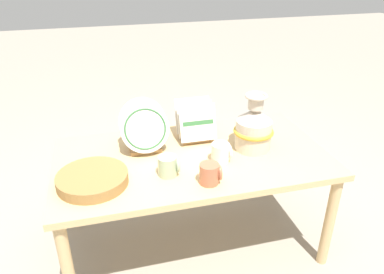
% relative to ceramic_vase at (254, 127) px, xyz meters
% --- Properties ---
extents(ground_plane, '(14.00, 14.00, 0.00)m').
position_rel_ceramic_vase_xyz_m(ground_plane, '(-0.34, 0.01, -0.73)').
color(ground_plane, gray).
extents(display_table, '(1.44, 0.78, 0.60)m').
position_rel_ceramic_vase_xyz_m(display_table, '(-0.34, 0.01, -0.19)').
color(display_table, tan).
rests_on(display_table, ground_plane).
extents(ceramic_vase, '(0.22, 0.22, 0.32)m').
position_rel_ceramic_vase_xyz_m(ceramic_vase, '(0.00, 0.00, 0.00)').
color(ceramic_vase, beige).
rests_on(ceramic_vase, display_table).
extents(dish_rack_round_plates, '(0.26, 0.20, 0.27)m').
position_rel_ceramic_vase_xyz_m(dish_rack_round_plates, '(-0.57, 0.13, -0.01)').
color(dish_rack_round_plates, tan).
rests_on(dish_rack_round_plates, display_table).
extents(dish_rack_square_plates, '(0.21, 0.18, 0.22)m').
position_rel_ceramic_vase_xyz_m(dish_rack_square_plates, '(-0.27, 0.19, -0.04)').
color(dish_rack_square_plates, tan).
rests_on(dish_rack_square_plates, display_table).
extents(wicker_charger_stack, '(0.33, 0.33, 0.05)m').
position_rel_ceramic_vase_xyz_m(wicker_charger_stack, '(-0.86, -0.13, -0.10)').
color(wicker_charger_stack, olive).
rests_on(wicker_charger_stack, display_table).
extents(mug_cream_glaze, '(0.10, 0.09, 0.10)m').
position_rel_ceramic_vase_xyz_m(mug_cream_glaze, '(-0.21, -0.09, -0.08)').
color(mug_cream_glaze, silver).
rests_on(mug_cream_glaze, display_table).
extents(mug_sage_glaze, '(0.10, 0.09, 0.10)m').
position_rel_ceramic_vase_xyz_m(mug_sage_glaze, '(-0.50, -0.14, -0.08)').
color(mug_sage_glaze, '#9EB28E').
rests_on(mug_sage_glaze, display_table).
extents(mug_terracotta_glaze, '(0.10, 0.09, 0.10)m').
position_rel_ceramic_vase_xyz_m(mug_terracotta_glaze, '(-0.32, -0.26, -0.08)').
color(mug_terracotta_glaze, '#B76647').
rests_on(mug_terracotta_glaze, display_table).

